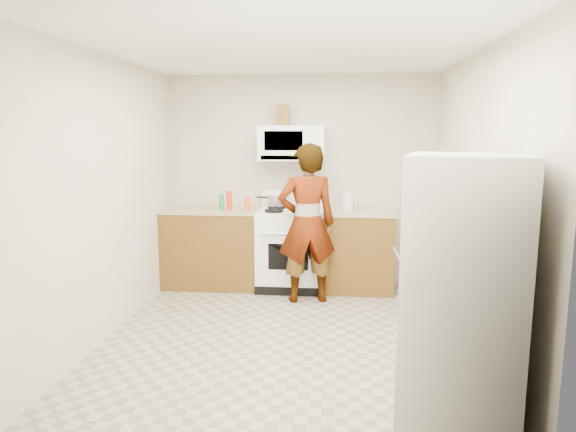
# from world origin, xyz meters

# --- Properties ---
(floor) EXTENTS (3.60, 3.60, 0.00)m
(floor) POSITION_xyz_m (0.00, 0.00, 0.00)
(floor) COLOR gray
(floor) RESTS_ON ground
(back_wall) EXTENTS (3.20, 0.02, 2.50)m
(back_wall) POSITION_xyz_m (0.00, 1.79, 1.25)
(back_wall) COLOR beige
(back_wall) RESTS_ON floor
(right_wall) EXTENTS (0.02, 3.60, 2.50)m
(right_wall) POSITION_xyz_m (1.59, 0.00, 1.25)
(right_wall) COLOR beige
(right_wall) RESTS_ON floor
(cabinet_left) EXTENTS (1.12, 0.62, 0.90)m
(cabinet_left) POSITION_xyz_m (-1.04, 1.49, 0.45)
(cabinet_left) COLOR brown
(cabinet_left) RESTS_ON floor
(counter_left) EXTENTS (1.14, 0.64, 0.03)m
(counter_left) POSITION_xyz_m (-1.04, 1.49, 0.92)
(counter_left) COLOR tan
(counter_left) RESTS_ON cabinet_left
(cabinet_right) EXTENTS (0.80, 0.62, 0.90)m
(cabinet_right) POSITION_xyz_m (0.68, 1.49, 0.45)
(cabinet_right) COLOR brown
(cabinet_right) RESTS_ON floor
(counter_right) EXTENTS (0.82, 0.64, 0.03)m
(counter_right) POSITION_xyz_m (0.68, 1.49, 0.92)
(counter_right) COLOR tan
(counter_right) RESTS_ON cabinet_right
(gas_range) EXTENTS (0.76, 0.65, 1.13)m
(gas_range) POSITION_xyz_m (-0.10, 1.48, 0.49)
(gas_range) COLOR white
(gas_range) RESTS_ON floor
(microwave) EXTENTS (0.76, 0.38, 0.40)m
(microwave) POSITION_xyz_m (-0.10, 1.61, 1.70)
(microwave) COLOR white
(microwave) RESTS_ON back_wall
(person) EXTENTS (0.70, 0.54, 1.71)m
(person) POSITION_xyz_m (0.12, 1.01, 0.86)
(person) COLOR tan
(person) RESTS_ON floor
(fridge) EXTENTS (0.84, 0.84, 1.70)m
(fridge) POSITION_xyz_m (1.21, -1.27, 0.85)
(fridge) COLOR white
(fridge) RESTS_ON floor
(kettle) EXTENTS (0.17, 0.17, 0.16)m
(kettle) POSITION_xyz_m (0.56, 1.67, 1.02)
(kettle) COLOR white
(kettle) RESTS_ON counter_right
(jug) EXTENTS (0.14, 0.14, 0.24)m
(jug) POSITION_xyz_m (-0.21, 1.62, 2.02)
(jug) COLOR brown
(jug) RESTS_ON microwave
(saucepan) EXTENTS (0.22, 0.22, 0.12)m
(saucepan) POSITION_xyz_m (-0.29, 1.65, 1.01)
(saucepan) COLOR silver
(saucepan) RESTS_ON gas_range
(tray) EXTENTS (0.28, 0.22, 0.05)m
(tray) POSITION_xyz_m (0.06, 1.35, 0.96)
(tray) COLOR white
(tray) RESTS_ON gas_range
(bottle_spray) EXTENTS (0.07, 0.07, 0.22)m
(bottle_spray) POSITION_xyz_m (-0.80, 1.37, 1.05)
(bottle_spray) COLOR red
(bottle_spray) RESTS_ON counter_left
(bottle_hot_sauce) EXTENTS (0.06, 0.06, 0.17)m
(bottle_hot_sauce) POSITION_xyz_m (-0.58, 1.27, 1.02)
(bottle_hot_sauce) COLOR #F24A1A
(bottle_hot_sauce) RESTS_ON counter_left
(bottle_green_cap) EXTENTS (0.07, 0.07, 0.18)m
(bottle_green_cap) POSITION_xyz_m (-0.89, 1.37, 1.03)
(bottle_green_cap) COLOR #178336
(bottle_green_cap) RESTS_ON counter_left
(pot_lid) EXTENTS (0.33, 0.33, 0.01)m
(pot_lid) POSITION_xyz_m (-0.58, 1.34, 0.94)
(pot_lid) COLOR silver
(pot_lid) RESTS_ON counter_left
(broom) EXTENTS (0.28, 0.16, 1.34)m
(broom) POSITION_xyz_m (1.52, 1.16, 0.68)
(broom) COLOR white
(broom) RESTS_ON floor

